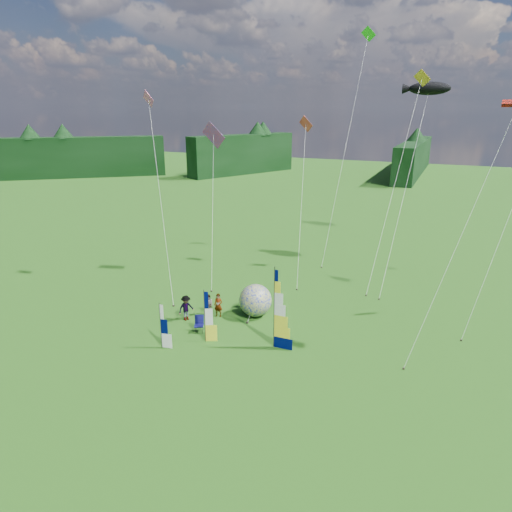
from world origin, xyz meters
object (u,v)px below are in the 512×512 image
at_px(spectator_c, 186,308).
at_px(spectator_b, 208,305).
at_px(feather_banner_main, 274,309).
at_px(side_banner_left, 205,317).
at_px(bol_inflatable, 255,300).
at_px(spectator_a, 218,305).
at_px(kite_whale, 407,174).
at_px(camp_chair, 199,324).
at_px(spectator_d, 249,298).
at_px(side_banner_far, 161,326).

bearing_deg(spectator_c, spectator_b, -9.70).
xyz_separation_m(feather_banner_main, side_banner_left, (-4.26, -1.14, -0.85)).
bearing_deg(bol_inflatable, spectator_a, -152.80).
height_order(bol_inflatable, kite_whale, kite_whale).
distance_m(bol_inflatable, camp_chair, 4.60).
height_order(spectator_b, kite_whale, kite_whale).
xyz_separation_m(spectator_b, spectator_c, (-1.02, -1.35, 0.13)).
bearing_deg(spectator_d, camp_chair, 125.11).
distance_m(side_banner_far, kite_whale, 24.26).
distance_m(side_banner_left, spectator_c, 3.62).
distance_m(side_banner_left, kite_whale, 21.73).
distance_m(spectator_d, camp_chair, 5.21).
relative_size(bol_inflatable, camp_chair, 2.07).
height_order(side_banner_far, camp_chair, side_banner_far).
relative_size(side_banner_far, camp_chair, 2.59).
bearing_deg(side_banner_left, bol_inflatable, 49.85).
xyz_separation_m(side_banner_left, side_banner_far, (-2.10, -1.78, -0.26)).
bearing_deg(spectator_a, spectator_c, -146.17).
bearing_deg(side_banner_left, spectator_d, 62.44).
bearing_deg(spectator_d, side_banner_left, 137.04).
relative_size(spectator_a, spectator_c, 0.94).
height_order(side_banner_left, bol_inflatable, side_banner_left).
relative_size(side_banner_far, spectator_b, 1.86).
xyz_separation_m(side_banner_far, spectator_d, (2.43, 7.73, -0.71)).
distance_m(bol_inflatable, spectator_c, 4.93).
relative_size(side_banner_left, spectator_b, 2.19).
relative_size(spectator_a, spectator_d, 1.14).
xyz_separation_m(feather_banner_main, bol_inflatable, (-2.90, 3.68, -1.41)).
relative_size(side_banner_far, spectator_d, 1.95).
bearing_deg(camp_chair, bol_inflatable, 34.42).
xyz_separation_m(side_banner_left, spectator_d, (0.32, 5.95, -0.97)).
xyz_separation_m(side_banner_left, spectator_b, (-1.77, 3.50, -0.93)).
height_order(bol_inflatable, camp_chair, bol_inflatable).
xyz_separation_m(feather_banner_main, spectator_b, (-6.03, 2.37, -1.79)).
bearing_deg(feather_banner_main, kite_whale, 71.86).
bearing_deg(kite_whale, spectator_c, -140.72).
bearing_deg(camp_chair, side_banner_far, -135.81).
distance_m(feather_banner_main, bol_inflatable, 4.89).
bearing_deg(camp_chair, spectator_b, 82.02).
height_order(side_banner_left, spectator_b, side_banner_left).
height_order(bol_inflatable, spectator_c, bol_inflatable).
bearing_deg(side_banner_far, camp_chair, 58.83).
distance_m(spectator_b, kite_whale, 20.21).
bearing_deg(bol_inflatable, side_banner_left, -105.69).
bearing_deg(bol_inflatable, feather_banner_main, -51.72).
bearing_deg(side_banner_left, spectator_a, 81.21).
relative_size(spectator_a, kite_whale, 0.10).
xyz_separation_m(side_banner_left, camp_chair, (-1.03, 0.93, -1.16)).
relative_size(spectator_b, kite_whale, 0.09).
height_order(feather_banner_main, side_banner_far, feather_banner_main).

